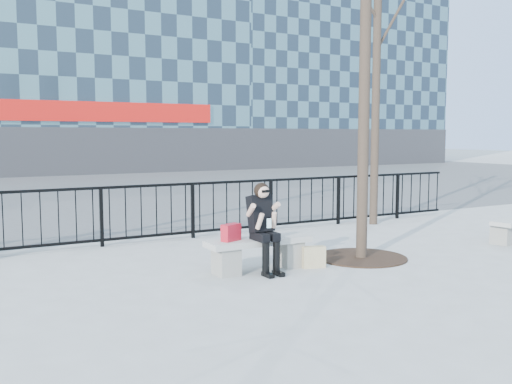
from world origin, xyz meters
TOP-DOWN VIEW (x-y plane):
  - ground at (0.00, 0.00)m, footprint 120.00×120.00m
  - street_surface at (0.00, 15.00)m, footprint 60.00×23.00m
  - railing at (0.00, 3.00)m, footprint 14.00×0.06m
  - building_right at (20.00, 27.00)m, footprint 16.20×10.20m
  - tree_grate at (1.90, -0.10)m, footprint 1.50×1.50m
  - bench_main at (0.00, 0.00)m, footprint 1.65×0.46m
  - seated_woman at (0.00, -0.16)m, footprint 0.50×0.64m
  - handbag at (-0.46, 0.02)m, footprint 0.33×0.25m
  - shopping_bag at (0.82, -0.27)m, footprint 0.37×0.22m

SIDE VIEW (x-z plane):
  - ground at x=0.00m, z-range 0.00..0.00m
  - street_surface at x=0.00m, z-range 0.00..0.01m
  - tree_grate at x=1.90m, z-range 0.00..0.02m
  - shopping_bag at x=0.82m, z-range 0.00..0.33m
  - bench_main at x=0.00m, z-range 0.06..0.55m
  - railing at x=0.00m, z-range 0.00..1.11m
  - handbag at x=-0.46m, z-range 0.49..0.74m
  - seated_woman at x=0.00m, z-range 0.00..1.34m
  - building_right at x=20.00m, z-range 0.00..20.60m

